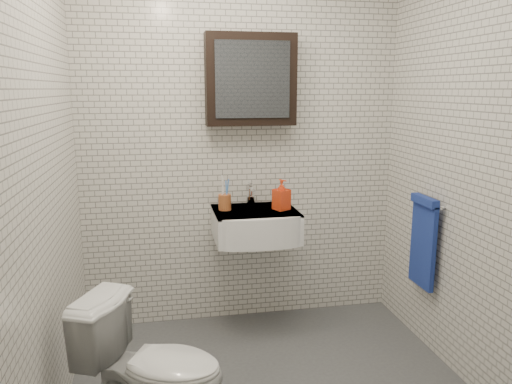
% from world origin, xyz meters
% --- Properties ---
extents(room_shell, '(2.22, 2.02, 2.51)m').
position_xyz_m(room_shell, '(0.00, 0.00, 1.47)').
color(room_shell, silver).
rests_on(room_shell, ground).
extents(washbasin, '(0.55, 0.50, 0.20)m').
position_xyz_m(washbasin, '(0.05, 0.73, 0.76)').
color(washbasin, white).
rests_on(washbasin, room_shell).
extents(faucet, '(0.06, 0.20, 0.15)m').
position_xyz_m(faucet, '(0.05, 0.93, 0.92)').
color(faucet, silver).
rests_on(faucet, washbasin).
extents(mirror_cabinet, '(0.60, 0.15, 0.60)m').
position_xyz_m(mirror_cabinet, '(0.05, 0.93, 1.70)').
color(mirror_cabinet, black).
rests_on(mirror_cabinet, room_shell).
extents(towel_rail, '(0.09, 0.30, 0.58)m').
position_xyz_m(towel_rail, '(1.04, 0.35, 0.72)').
color(towel_rail, silver).
rests_on(towel_rail, room_shell).
extents(toothbrush_cup, '(0.10, 0.10, 0.23)m').
position_xyz_m(toothbrush_cup, '(-0.15, 0.82, 0.91)').
color(toothbrush_cup, '#A25228').
rests_on(toothbrush_cup, washbasin).
extents(soap_bottle, '(0.12, 0.13, 0.21)m').
position_xyz_m(soap_bottle, '(0.22, 0.75, 0.95)').
color(soap_bottle, '#DA5016').
rests_on(soap_bottle, washbasin).
extents(toilet, '(0.78, 0.63, 0.69)m').
position_xyz_m(toilet, '(-0.63, -0.21, 0.34)').
color(toilet, white).
rests_on(toilet, ground).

